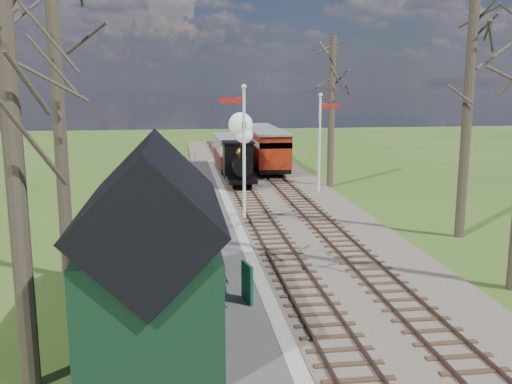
% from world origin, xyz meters
% --- Properties ---
extents(distant_hills, '(114.40, 48.00, 22.02)m').
position_xyz_m(distant_hills, '(1.40, 64.38, -16.21)').
color(distant_hills, '#385B23').
rests_on(distant_hills, ground).
extents(ballast_bed, '(8.00, 60.00, 0.10)m').
position_xyz_m(ballast_bed, '(1.30, 22.00, 0.05)').
color(ballast_bed, brown).
rests_on(ballast_bed, ground).
extents(track_near, '(1.60, 60.00, 0.15)m').
position_xyz_m(track_near, '(0.00, 22.00, 0.10)').
color(track_near, brown).
rests_on(track_near, ground).
extents(track_far, '(1.60, 60.00, 0.15)m').
position_xyz_m(track_far, '(2.60, 22.00, 0.10)').
color(track_far, brown).
rests_on(track_far, ground).
extents(platform, '(5.00, 44.00, 0.20)m').
position_xyz_m(platform, '(-3.50, 14.00, 0.10)').
color(platform, '#474442').
rests_on(platform, ground).
extents(coping_strip, '(0.40, 44.00, 0.21)m').
position_xyz_m(coping_strip, '(-1.20, 14.00, 0.10)').
color(coping_strip, '#B2AD9E').
rests_on(coping_strip, ground).
extents(station_shed, '(3.25, 6.30, 4.78)m').
position_xyz_m(station_shed, '(-4.30, 4.00, 2.27)').
color(station_shed, black).
rests_on(station_shed, platform).
extents(semaphore_near, '(1.22, 0.24, 6.22)m').
position_xyz_m(semaphore_near, '(-0.77, 16.00, 3.62)').
color(semaphore_near, silver).
rests_on(semaphore_near, ground).
extents(semaphore_far, '(1.22, 0.24, 5.72)m').
position_xyz_m(semaphore_far, '(4.37, 22.00, 3.35)').
color(semaphore_far, silver).
rests_on(semaphore_far, ground).
extents(bare_trees, '(15.51, 22.39, 12.00)m').
position_xyz_m(bare_trees, '(1.33, 10.10, 5.21)').
color(bare_trees, '#382D23').
rests_on(bare_trees, ground).
extents(fence_line, '(12.60, 0.08, 1.00)m').
position_xyz_m(fence_line, '(0.30, 36.00, 0.55)').
color(fence_line, slate).
rests_on(fence_line, ground).
extents(locomotive, '(1.77, 4.13, 4.43)m').
position_xyz_m(locomotive, '(-0.01, 24.39, 2.05)').
color(locomotive, black).
rests_on(locomotive, ground).
extents(coach, '(2.07, 7.09, 2.18)m').
position_xyz_m(coach, '(0.00, 30.45, 1.50)').
color(coach, black).
rests_on(coach, ground).
extents(red_carriage_a, '(2.29, 5.67, 2.41)m').
position_xyz_m(red_carriage_a, '(2.60, 29.43, 1.64)').
color(red_carriage_a, black).
rests_on(red_carriage_a, ground).
extents(red_carriage_b, '(2.29, 5.67, 2.41)m').
position_xyz_m(red_carriage_b, '(2.60, 34.93, 1.64)').
color(red_carriage_b, black).
rests_on(red_carriage_b, ground).
extents(sign_board, '(0.26, 0.76, 1.12)m').
position_xyz_m(sign_board, '(-1.81, 5.58, 0.76)').
color(sign_board, '#104B39').
rests_on(sign_board, platform).
extents(bench, '(0.78, 1.63, 0.89)m').
position_xyz_m(bench, '(-3.41, 6.17, 0.62)').
color(bench, '#4D301B').
rests_on(bench, platform).
extents(person, '(0.46, 0.55, 1.28)m').
position_xyz_m(person, '(-2.53, 5.14, 0.84)').
color(person, '#1B2431').
rests_on(person, platform).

